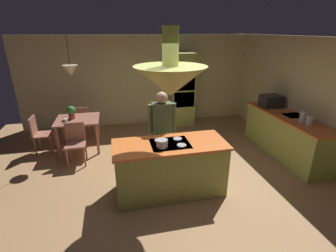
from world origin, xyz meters
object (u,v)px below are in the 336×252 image
oven_tower (182,90)px  dining_table (78,123)px  kitchen_island (170,168)px  canister_flour (309,121)px  person_at_island (162,128)px  chair_facing_island (76,140)px  cup_on_table (66,121)px  potted_plant_on_table (71,112)px  canister_sugar (303,117)px  chair_by_back_wall (82,120)px  chair_at_corner (39,132)px  microwave_on_counter (271,101)px  cooking_pot_on_cooktop (162,143)px

oven_tower → dining_table: size_ratio=2.17×
kitchen_island → canister_flour: bearing=4.5°
person_at_island → chair_facing_island: person_at_island is taller
oven_tower → cup_on_table: 3.31m
potted_plant_on_table → canister_sugar: bearing=-20.4°
kitchen_island → canister_flour: (2.84, 0.22, 0.55)m
dining_table → cup_on_table: bearing=-135.1°
canister_sugar → potted_plant_on_table: bearing=159.6°
oven_tower → canister_sugar: (1.74, -2.84, -0.00)m
oven_tower → chair_facing_island: size_ratio=2.39×
chair_by_back_wall → potted_plant_on_table: size_ratio=2.90×
canister_flour → chair_by_back_wall: bearing=150.9°
person_at_island → canister_sugar: bearing=-5.5°
chair_at_corner → canister_sugar: size_ratio=4.09×
potted_plant_on_table → canister_sugar: 4.97m
cup_on_table → microwave_on_counter: size_ratio=0.20×
canister_flour → cooking_pot_on_cooktop: canister_flour is taller
cooking_pot_on_cooktop → chair_at_corner: bearing=137.1°
person_at_island → chair_at_corner: person_at_island is taller
chair_facing_island → microwave_on_counter: (4.54, 0.04, 0.57)m
person_at_island → chair_facing_island: bearing=155.4°
cup_on_table → chair_at_corner: bearing=161.9°
person_at_island → canister_sugar: 2.85m
kitchen_island → oven_tower: (1.10, 3.24, 0.57)m
microwave_on_counter → cup_on_table: bearing=175.2°
cup_on_table → person_at_island: bearing=-32.3°
canister_sugar → microwave_on_counter: 1.09m
kitchen_island → cup_on_table: size_ratio=20.93×
kitchen_island → chair_facing_island: 2.24m
potted_plant_on_table → cup_on_table: size_ratio=3.33×
kitchen_island → cooking_pot_on_cooktop: cooking_pot_on_cooktop is taller
chair_facing_island → chair_by_back_wall: bearing=90.0°
chair_facing_island → microwave_on_counter: size_ratio=1.89×
oven_tower → microwave_on_counter: bearing=-45.2°
oven_tower → canister_sugar: oven_tower is taller
chair_at_corner → potted_plant_on_table: potted_plant_on_table is taller
dining_table → oven_tower: bearing=22.2°
dining_table → chair_by_back_wall: 0.66m
dining_table → person_at_island: size_ratio=0.59×
chair_by_back_wall → canister_sugar: canister_sugar is taller
chair_by_back_wall → canister_flour: (4.54, -2.52, 0.51)m
cup_on_table → kitchen_island: bearing=-44.6°
person_at_island → cup_on_table: size_ratio=18.19×
kitchen_island → person_at_island: bearing=89.6°
person_at_island → cup_on_table: bearing=147.7°
kitchen_island → chair_facing_island: kitchen_island is taller
chair_facing_island → canister_sugar: bearing=-13.1°
cooking_pot_on_cooktop → chair_facing_island: bearing=134.2°
chair_at_corner → canister_flour: 5.74m
potted_plant_on_table → canister_flour: 5.04m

